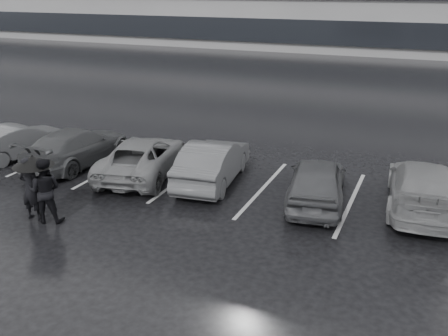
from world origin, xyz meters
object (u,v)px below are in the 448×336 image
at_px(car_west_b, 143,157).
at_px(car_east, 423,186).
at_px(car_west_c, 77,146).
at_px(pedestrian_left, 31,188).
at_px(car_west_d, 20,141).
at_px(car_main, 317,181).
at_px(pedestrian_right, 45,190).
at_px(car_west_a, 213,162).

height_order(car_west_b, car_east, car_east).
relative_size(car_west_c, pedestrian_left, 2.52).
relative_size(car_west_d, car_east, 0.80).
distance_m(car_main, pedestrian_right, 7.74).
xyz_separation_m(car_west_c, car_east, (11.69, 0.84, 0.02)).
bearing_deg(car_west_b, car_main, 167.36).
bearing_deg(pedestrian_right, car_west_a, -145.69).
distance_m(car_main, car_west_b, 6.02).
xyz_separation_m(car_west_a, car_east, (6.46, 0.52, -0.02)).
distance_m(car_main, pedestrian_left, 8.14).
xyz_separation_m(car_west_a, car_west_c, (-5.23, -0.32, -0.04)).
height_order(car_west_c, pedestrian_left, pedestrian_left).
bearing_deg(car_west_c, car_main, -177.66).
height_order(car_west_a, car_west_d, car_west_a).
bearing_deg(car_main, car_east, -173.93).
xyz_separation_m(car_west_a, pedestrian_right, (-2.98, -4.46, 0.21)).
bearing_deg(car_west_b, car_west_c, -12.77).
height_order(car_west_b, pedestrian_left, pedestrian_left).
relative_size(car_west_b, pedestrian_left, 2.54).
relative_size(pedestrian_left, pedestrian_right, 0.99).
bearing_deg(car_west_a, car_west_d, -3.58).
relative_size(car_west_a, pedestrian_right, 2.33).
bearing_deg(car_main, pedestrian_right, 22.95).
xyz_separation_m(car_west_d, pedestrian_right, (4.80, -3.96, 0.29)).
relative_size(car_east, pedestrian_left, 2.61).
xyz_separation_m(car_west_b, pedestrian_right, (-0.50, -4.14, 0.27)).
distance_m(car_west_c, car_east, 11.72).
relative_size(car_west_a, pedestrian_left, 2.35).
height_order(car_main, car_west_b, car_main).
height_order(car_main, car_east, car_main).
relative_size(car_main, car_west_c, 0.88).
xyz_separation_m(car_west_c, pedestrian_left, (1.78, -4.17, 0.25)).
distance_m(car_west_a, car_east, 6.48).
relative_size(car_west_c, pedestrian_right, 2.50).
bearing_deg(car_west_c, car_west_a, -174.31).
xyz_separation_m(car_east, pedestrian_right, (-9.44, -4.98, 0.23)).
xyz_separation_m(car_west_b, car_east, (8.94, 0.84, 0.05)).
bearing_deg(pedestrian_right, pedestrian_left, -18.31).
bearing_deg(car_west_d, car_west_b, -165.00).
relative_size(car_west_a, car_east, 0.90).
distance_m(car_west_c, pedestrian_right, 4.72).
bearing_deg(car_west_b, car_east, 172.55).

